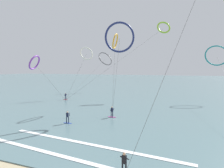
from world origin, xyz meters
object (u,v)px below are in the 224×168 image
object	(u,v)px
surfer_cobalt	(68,118)
surfer_emerald	(124,165)
kite_charcoal	(105,59)
kite_navy	(120,37)
kite_violet	(34,63)
surfer_magenta	(112,113)
kite_ivory	(87,53)
kite_teal	(217,55)
kite_lime	(164,27)
kite_amber	(115,41)
surfer_crimson	(66,97)

from	to	relation	value
surfer_cobalt	surfer_emerald	distance (m)	14.60
surfer_emerald	kite_charcoal	distance (m)	52.72
kite_navy	kite_violet	distance (m)	23.89
kite_navy	surfer_magenta	bearing A→B (deg)	48.23
surfer_magenta	kite_ivory	xyz separation A→B (m)	(-14.25, 18.77, 10.93)
kite_teal	surfer_emerald	bearing A→B (deg)	-110.52
surfer_emerald	kite_lime	distance (m)	47.36
kite_violet	surfer_magenta	bearing A→B (deg)	60.06
surfer_emerald	kite_teal	bearing A→B (deg)	83.97
kite_navy	kite_teal	distance (m)	28.13
kite_charcoal	kite_teal	world-z (taller)	kite_teal
surfer_magenta	kite_amber	distance (m)	15.47
surfer_cobalt	kite_violet	world-z (taller)	kite_violet
surfer_crimson	kite_teal	distance (m)	37.87
surfer_magenta	kite_navy	distance (m)	12.15
kite_amber	surfer_magenta	bearing A→B (deg)	9.30
kite_amber	kite_violet	bearing A→B (deg)	-94.36
kite_lime	kite_teal	size ratio (longest dim) A/B	0.62
surfer_crimson	kite_violet	xyz separation A→B (m)	(-6.12, -3.33, 8.25)
kite_amber	kite_violet	world-z (taller)	kite_amber
kite_amber	kite_charcoal	bearing A→B (deg)	-160.42
kite_ivory	kite_amber	bearing A→B (deg)	-91.44
surfer_magenta	kite_violet	distance (m)	25.19
surfer_cobalt	kite_navy	distance (m)	15.01
surfer_emerald	kite_amber	xyz separation A→B (m)	(-8.96, 23.72, 12.32)
kite_lime	kite_amber	distance (m)	22.15
surfer_magenta	kite_violet	world-z (taller)	kite_violet
surfer_crimson	kite_amber	bearing A→B (deg)	-96.58
surfer_crimson	kite_violet	distance (m)	10.80
surfer_cobalt	kite_ivory	distance (m)	28.02
kite_teal	kite_violet	size ratio (longest dim) A/B	3.51
surfer_cobalt	kite_amber	xyz separation A→B (m)	(2.09, 14.18, 12.32)
kite_amber	kite_navy	bearing A→B (deg)	18.05
surfer_crimson	kite_navy	bearing A→B (deg)	-115.04
kite_ivory	kite_amber	size ratio (longest dim) A/B	0.92
surfer_magenta	kite_navy	world-z (taller)	kite_navy
kite_charcoal	kite_amber	xyz separation A→B (m)	(11.79, -23.66, 2.16)
surfer_cobalt	kite_charcoal	world-z (taller)	kite_charcoal
surfer_emerald	kite_navy	distance (m)	21.59
kite_navy	kite_charcoal	bearing A→B (deg)	-93.14
surfer_crimson	kite_charcoal	bearing A→B (deg)	-1.40
kite_ivory	kite_amber	distance (m)	15.27
kite_lime	kite_charcoal	xyz separation A→B (m)	(-19.40, 3.78, -8.28)
kite_lime	kite_ivory	distance (m)	23.00
kite_charcoal	kite_violet	size ratio (longest dim) A/B	2.25
surfer_crimson	kite_amber	world-z (taller)	kite_amber
kite_charcoal	kite_teal	xyz separation A→B (m)	(32.35, -8.37, -0.17)
kite_lime	kite_charcoal	bearing A→B (deg)	145.94
kite_lime	kite_amber	size ratio (longest dim) A/B	1.59
kite_navy	kite_teal	bearing A→B (deg)	-157.72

